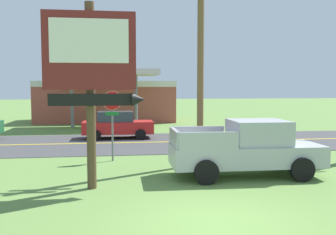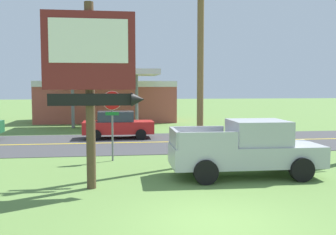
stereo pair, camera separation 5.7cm
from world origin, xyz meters
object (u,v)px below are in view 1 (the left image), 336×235
Objects in this scene: pickup_silver_parked_on_lawn at (247,149)px; stop_sign at (112,113)px; gas_station at (106,100)px; car_red_mid_lane at (117,125)px; motel_sign at (92,67)px; utility_pole at (201,32)px.

stop_sign is at bearing 143.65° from pickup_silver_parked_on_lawn.
gas_station is at bearing 92.01° from stop_sign.
pickup_silver_parked_on_lawn is (5.35, -22.60, -0.98)m from gas_station.
motel_sign is at bearing -93.87° from car_red_mid_lane.
gas_station is at bearing 90.31° from motel_sign.
motel_sign is at bearing -168.30° from pickup_silver_parked_on_lawn.
stop_sign is 7.26m from car_red_mid_lane.
motel_sign is 1.34× the size of car_red_mid_lane.
motel_sign is at bearing -96.87° from stop_sign.
motel_sign reaches higher than gas_station.
stop_sign is 0.70× the size of car_red_mid_lane.
utility_pole is at bearing -68.96° from car_red_mid_lane.
pickup_silver_parked_on_lawn is at bearing -36.35° from stop_sign.
car_red_mid_lane is at bearing 88.04° from stop_sign.
stop_sign is 19.17m from gas_station.
stop_sign is 4.91m from utility_pole.
gas_station is 2.29× the size of pickup_silver_parked_on_lawn.
gas_station is at bearing 94.37° from car_red_mid_lane.
car_red_mid_lane is (-3.23, 8.41, -4.43)m from utility_pole.
utility_pole is 0.82× the size of gas_station.
motel_sign is 12.05m from car_red_mid_lane.
stop_sign is 0.56× the size of pickup_silver_parked_on_lawn.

